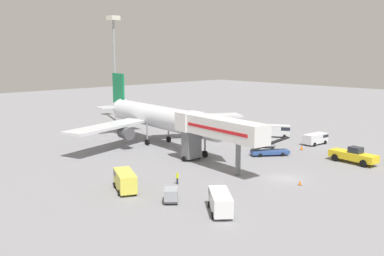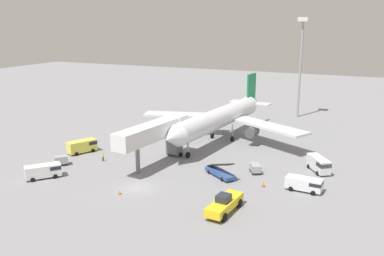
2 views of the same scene
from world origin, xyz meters
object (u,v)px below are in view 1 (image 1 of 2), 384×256
at_px(pushback_tug, 353,156).
at_px(baggage_cart_far_left, 171,195).
at_px(airplane_at_gate, 159,117).
at_px(jet_bridge, 214,130).
at_px(safety_cone_bravo, 300,183).
at_px(service_van_near_left, 125,180).
at_px(safety_cone_alpha, 302,148).
at_px(service_van_mid_left, 316,138).
at_px(service_van_far_right, 220,201).
at_px(service_van_outer_right, 277,130).
at_px(baggage_cart_rear_left, 268,143).
at_px(belt_loader_truck, 270,151).
at_px(apron_light_mast, 114,48).
at_px(ground_crew_worker_foreground, 177,178).

bearing_deg(pushback_tug, baggage_cart_far_left, 170.02).
xyz_separation_m(airplane_at_gate, jet_bridge, (-4.96, -18.15, 0.66)).
height_order(pushback_tug, safety_cone_bravo, pushback_tug).
bearing_deg(service_van_near_left, safety_cone_alpha, -3.70).
xyz_separation_m(service_van_near_left, service_van_mid_left, (40.84, -1.40, -0.21)).
height_order(pushback_tug, service_van_far_right, pushback_tug).
relative_size(service_van_outer_right, baggage_cart_rear_left, 1.93).
bearing_deg(belt_loader_truck, safety_cone_bravo, -130.34).
height_order(airplane_at_gate, service_van_outer_right, airplane_at_gate).
distance_m(jet_bridge, service_van_mid_left, 25.62).
bearing_deg(jet_bridge, service_van_mid_left, -3.45).
distance_m(belt_loader_truck, baggage_cart_rear_left, 5.99).
height_order(jet_bridge, service_van_near_left, jet_bridge).
relative_size(pushback_tug, apron_light_mast, 0.30).
bearing_deg(service_van_outer_right, service_van_far_right, -152.08).
height_order(airplane_at_gate, service_van_mid_left, airplane_at_gate).
distance_m(service_van_outer_right, baggage_cart_rear_left, 10.43).
bearing_deg(baggage_cart_far_left, service_van_mid_left, 8.24).
xyz_separation_m(airplane_at_gate, baggage_cart_rear_left, (11.64, -15.44, -4.10)).
xyz_separation_m(belt_loader_truck, baggage_cart_far_left, (-26.54, -6.15, 0.12)).
bearing_deg(service_van_far_right, safety_cone_bravo, -1.80).
bearing_deg(ground_crew_worker_foreground, service_van_outer_right, 15.86).
distance_m(service_van_outer_right, service_van_far_right, 43.81).
relative_size(jet_bridge, service_van_near_left, 3.08).
xyz_separation_m(pushback_tug, baggage_cart_far_left, (-31.49, 5.54, -0.28)).
height_order(baggage_cart_far_left, apron_light_mast, apron_light_mast).
distance_m(airplane_at_gate, belt_loader_truck, 20.94).
bearing_deg(pushback_tug, ground_crew_worker_foreground, 158.74).
height_order(baggage_cart_rear_left, baggage_cart_far_left, baggage_cart_far_left).
height_order(jet_bridge, belt_loader_truck, jet_bridge).
xyz_separation_m(airplane_at_gate, service_van_outer_right, (20.92, -10.72, -3.55)).
xyz_separation_m(service_van_outer_right, service_van_far_right, (-38.71, -20.51, -0.13)).
height_order(jet_bridge, apron_light_mast, apron_light_mast).
bearing_deg(jet_bridge, safety_cone_bravo, -83.83).
height_order(airplane_at_gate, safety_cone_alpha, airplane_at_gate).
height_order(jet_bridge, pushback_tug, jet_bridge).
distance_m(pushback_tug, safety_cone_bravo, 15.52).
bearing_deg(service_van_far_right, ground_crew_worker_foreground, 71.74).
bearing_deg(airplane_at_gate, service_van_mid_left, -44.21).
bearing_deg(ground_crew_worker_foreground, safety_cone_alpha, 0.39).
relative_size(service_van_mid_left, baggage_cart_rear_left, 1.84).
relative_size(service_van_outer_right, service_van_mid_left, 1.05).
relative_size(belt_loader_truck, service_van_far_right, 1.14).
distance_m(airplane_at_gate, baggage_cart_rear_left, 19.77).
bearing_deg(apron_light_mast, ground_crew_worker_foreground, -116.42).
height_order(airplane_at_gate, belt_loader_truck, airplane_at_gate).
xyz_separation_m(service_van_mid_left, safety_cone_bravo, (-23.72, -12.01, -0.80)).
distance_m(baggage_cart_far_left, safety_cone_alpha, 34.22).
xyz_separation_m(service_van_near_left, service_van_far_right, (2.83, -12.96, -0.10)).
bearing_deg(belt_loader_truck, safety_cone_alpha, -9.74).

